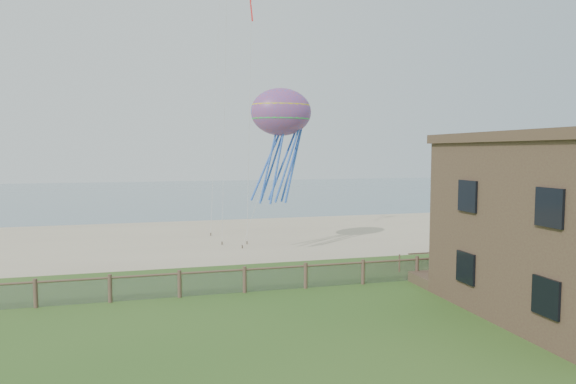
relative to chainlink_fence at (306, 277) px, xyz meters
name	(u,v)px	position (x,y,z in m)	size (l,w,h in m)	color
ground	(353,329)	(0.00, -6.00, -0.55)	(160.00, 160.00, 0.00)	#2D531C
sand_beach	(246,236)	(0.00, 16.00, -0.55)	(72.00, 20.00, 0.02)	tan
ocean	(197,193)	(0.00, 60.00, -0.55)	(160.00, 68.00, 0.02)	slate
chainlink_fence	(306,277)	(0.00, 0.00, 0.00)	(36.20, 0.20, 1.25)	brown
motel_deck	(544,272)	(13.00, -1.00, -0.30)	(15.00, 2.00, 0.50)	brown
picnic_table	(500,291)	(7.73, -4.24, -0.12)	(2.04, 1.54, 0.86)	brown
octopus_kite	(281,143)	(0.81, 7.98, 6.60)	(3.70, 2.61, 7.62)	red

